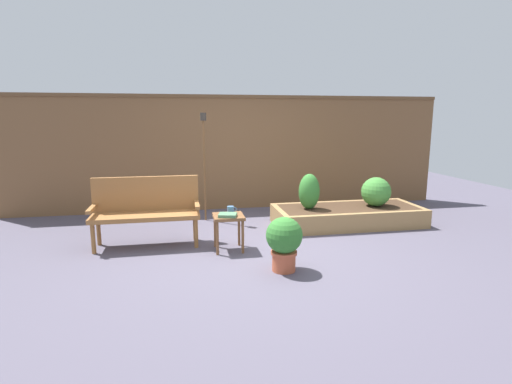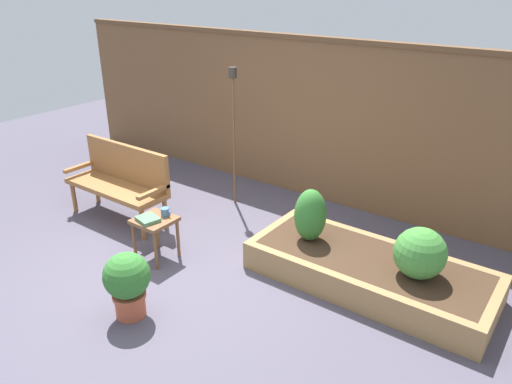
% 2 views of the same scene
% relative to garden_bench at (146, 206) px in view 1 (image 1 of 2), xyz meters
% --- Properties ---
extents(ground_plane, '(14.00, 14.00, 0.00)m').
position_rel_garden_bench_xyz_m(ground_plane, '(1.44, -0.59, -0.54)').
color(ground_plane, '#514C5B').
extents(fence_back, '(8.40, 0.14, 2.16)m').
position_rel_garden_bench_xyz_m(fence_back, '(1.44, 2.01, 0.55)').
color(fence_back, brown).
rests_on(fence_back, ground_plane).
extents(garden_bench, '(1.44, 0.48, 0.94)m').
position_rel_garden_bench_xyz_m(garden_bench, '(0.00, 0.00, 0.00)').
color(garden_bench, '#936033').
rests_on(garden_bench, ground_plane).
extents(side_table, '(0.40, 0.40, 0.48)m').
position_rel_garden_bench_xyz_m(side_table, '(1.08, -0.46, -0.15)').
color(side_table, brown).
rests_on(side_table, ground_plane).
extents(cup_on_table, '(0.13, 0.09, 0.09)m').
position_rel_garden_bench_xyz_m(cup_on_table, '(1.13, -0.34, -0.02)').
color(cup_on_table, teal).
rests_on(cup_on_table, side_table).
extents(book_on_table, '(0.27, 0.24, 0.04)m').
position_rel_garden_bench_xyz_m(book_on_table, '(1.06, -0.53, -0.05)').
color(book_on_table, '#4C7A56').
rests_on(book_on_table, side_table).
extents(potted_boxwood, '(0.42, 0.42, 0.64)m').
position_rel_garden_bench_xyz_m(potted_boxwood, '(1.62, -1.30, -0.18)').
color(potted_boxwood, '#B75638').
rests_on(potted_boxwood, ground_plane).
extents(raised_planter_bed, '(2.40, 1.00, 0.30)m').
position_rel_garden_bench_xyz_m(raised_planter_bed, '(3.17, 0.44, -0.39)').
color(raised_planter_bed, '#997547').
rests_on(raised_planter_bed, ground_plane).
extents(shrub_near_bench, '(0.33, 0.33, 0.57)m').
position_rel_garden_bench_xyz_m(shrub_near_bench, '(2.48, 0.41, 0.04)').
color(shrub_near_bench, brown).
rests_on(shrub_near_bench, raised_planter_bed).
extents(shrub_far_corner, '(0.48, 0.48, 0.48)m').
position_rel_garden_bench_xyz_m(shrub_far_corner, '(3.64, 0.41, -0.00)').
color(shrub_far_corner, brown).
rests_on(shrub_far_corner, raised_planter_bed).
extents(tiki_torch, '(0.10, 0.10, 1.82)m').
position_rel_garden_bench_xyz_m(tiki_torch, '(0.88, 1.17, 0.69)').
color(tiki_torch, brown).
rests_on(tiki_torch, ground_plane).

